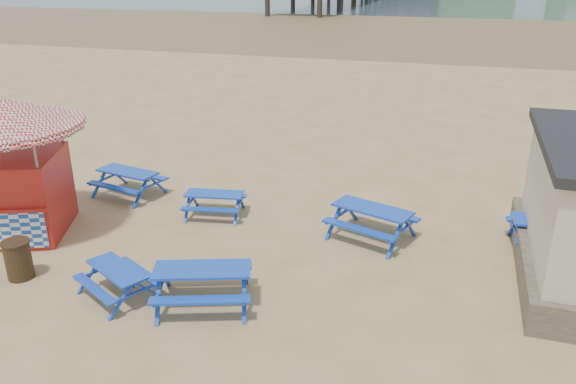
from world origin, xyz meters
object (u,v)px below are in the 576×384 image
(picnic_table_blue_b, at_px, (215,204))
(picnic_table_yellow, at_px, (13,220))
(picnic_table_blue_a, at_px, (129,183))
(ice_cream_kiosk, at_px, (6,150))
(litter_bin, at_px, (18,259))

(picnic_table_blue_b, xyz_separation_m, picnic_table_yellow, (-4.57, -2.50, 0.00))
(picnic_table_blue_a, xyz_separation_m, ice_cream_kiosk, (-1.31, -3.03, 1.84))
(ice_cream_kiosk, bearing_deg, picnic_table_yellow, 172.52)
(ice_cream_kiosk, bearing_deg, picnic_table_blue_a, 44.07)
(litter_bin, bearing_deg, ice_cream_kiosk, 130.90)
(ice_cream_kiosk, bearing_deg, litter_bin, -71.63)
(picnic_table_blue_b, height_order, litter_bin, litter_bin)
(picnic_table_blue_a, height_order, picnic_table_yellow, picnic_table_blue_a)
(picnic_table_blue_b, distance_m, ice_cream_kiosk, 5.37)
(picnic_table_blue_a, distance_m, picnic_table_yellow, 3.42)
(picnic_table_blue_b, xyz_separation_m, litter_bin, (-2.73, -4.37, 0.12))
(ice_cream_kiosk, bearing_deg, picnic_table_blue_b, 6.70)
(picnic_table_blue_b, relative_size, litter_bin, 2.01)
(picnic_table_blue_a, relative_size, picnic_table_blue_b, 1.19)
(picnic_table_blue_b, bearing_deg, picnic_table_blue_a, 159.14)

